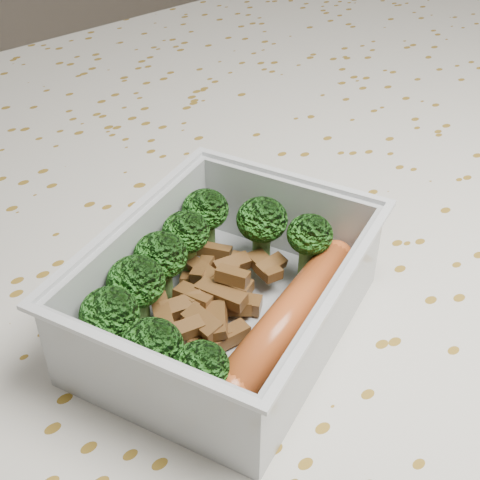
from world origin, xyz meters
TOP-DOWN VIEW (x-y plane):
  - dining_table at (0.00, 0.00)m, footprint 1.40×0.90m
  - tablecloth at (0.00, 0.00)m, footprint 1.46×0.96m
  - lunch_container at (-0.05, -0.05)m, footprint 0.23×0.21m
  - broccoli_florets at (-0.07, -0.03)m, footprint 0.17×0.14m
  - meat_pile at (-0.06, -0.04)m, footprint 0.10×0.09m
  - sausage at (-0.03, -0.09)m, footprint 0.15×0.07m

SIDE VIEW (x-z plane):
  - dining_table at x=0.00m, z-range 0.29..1.04m
  - tablecloth at x=0.00m, z-range 0.62..0.81m
  - meat_pile at x=-0.06m, z-range 0.76..0.79m
  - lunch_container at x=-0.05m, z-range 0.75..0.81m
  - sausage at x=-0.03m, z-range 0.77..0.79m
  - broccoli_florets at x=-0.07m, z-range 0.77..0.82m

